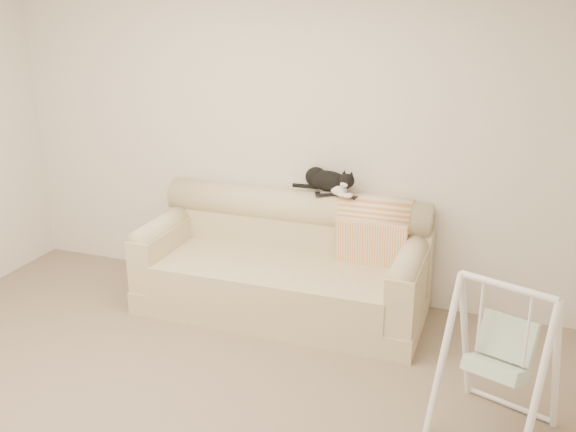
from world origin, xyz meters
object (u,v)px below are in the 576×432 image
object	(u,v)px
remote_a	(327,194)
baby_swing	(499,360)
sofa	(284,266)
remote_b	(347,196)
tuxedo_cat	(329,181)

from	to	relation	value
remote_a	baby_swing	world-z (taller)	baby_swing
sofa	baby_swing	distance (m)	1.96
baby_swing	remote_b	bearing A→B (deg)	133.58
baby_swing	remote_a	bearing A→B (deg)	137.29
remote_a	baby_swing	distance (m)	1.92
remote_b	baby_swing	distance (m)	1.81
sofa	tuxedo_cat	xyz separation A→B (m)	(0.27, 0.26, 0.65)
remote_b	baby_swing	size ratio (longest dim) A/B	0.19
tuxedo_cat	remote_a	bearing A→B (deg)	-90.45
baby_swing	sofa	bearing A→B (deg)	147.46
sofa	tuxedo_cat	distance (m)	0.75
sofa	baby_swing	bearing A→B (deg)	-32.54
remote_a	tuxedo_cat	xyz separation A→B (m)	(0.00, 0.04, 0.09)
sofa	baby_swing	size ratio (longest dim) A/B	2.35
tuxedo_cat	remote_b	bearing A→B (deg)	-13.32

